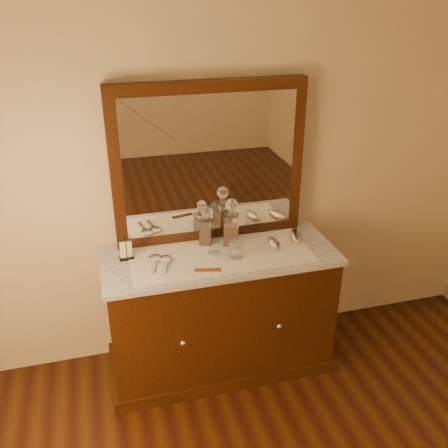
{
  "coord_description": "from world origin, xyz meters",
  "views": [
    {
      "loc": [
        -0.67,
        -0.61,
        2.34
      ],
      "look_at": [
        0.0,
        1.85,
        1.1
      ],
      "focal_mm": 39.73,
      "sensor_mm": 36.0,
      "label": 1
    }
  ],
  "objects_px": {
    "hand_mirror_outer": "(155,260)",
    "mirror_frame": "(209,164)",
    "brush_near": "(274,244)",
    "hand_mirror_inner": "(165,261)",
    "napkin_rack": "(126,251)",
    "dresser_cabinet": "(220,313)",
    "brush_far": "(296,237)",
    "decanter_left": "(206,230)",
    "decanter_right": "(231,227)",
    "comb": "(208,270)",
    "pin_dish": "(214,253)"
  },
  "relations": [
    {
      "from": "decanter_right",
      "to": "brush_near",
      "type": "distance_m",
      "value": 0.29
    },
    {
      "from": "hand_mirror_outer",
      "to": "mirror_frame",
      "type": "bearing_deg",
      "value": 30.89
    },
    {
      "from": "pin_dish",
      "to": "decanter_left",
      "type": "distance_m",
      "value": 0.18
    },
    {
      "from": "napkin_rack",
      "to": "hand_mirror_inner",
      "type": "bearing_deg",
      "value": -26.17
    },
    {
      "from": "hand_mirror_inner",
      "to": "napkin_rack",
      "type": "bearing_deg",
      "value": 153.83
    },
    {
      "from": "dresser_cabinet",
      "to": "brush_far",
      "type": "bearing_deg",
      "value": 4.21
    },
    {
      "from": "mirror_frame",
      "to": "hand_mirror_inner",
      "type": "relative_size",
      "value": 5.61
    },
    {
      "from": "brush_near",
      "to": "hand_mirror_outer",
      "type": "xyz_separation_m",
      "value": [
        -0.74,
        0.02,
        -0.01
      ]
    },
    {
      "from": "mirror_frame",
      "to": "brush_far",
      "type": "xyz_separation_m",
      "value": [
        0.52,
        -0.21,
        -0.47
      ]
    },
    {
      "from": "decanter_left",
      "to": "brush_far",
      "type": "bearing_deg",
      "value": -11.04
    },
    {
      "from": "decanter_right",
      "to": "hand_mirror_inner",
      "type": "height_order",
      "value": "decanter_right"
    },
    {
      "from": "decanter_right",
      "to": "comb",
      "type": "bearing_deg",
      "value": -128.19
    },
    {
      "from": "brush_near",
      "to": "brush_far",
      "type": "relative_size",
      "value": 0.84
    },
    {
      "from": "pin_dish",
      "to": "comb",
      "type": "relative_size",
      "value": 0.5
    },
    {
      "from": "hand_mirror_outer",
      "to": "brush_far",
      "type": "bearing_deg",
      "value": 1.98
    },
    {
      "from": "decanter_right",
      "to": "brush_far",
      "type": "relative_size",
      "value": 1.59
    },
    {
      "from": "pin_dish",
      "to": "mirror_frame",
      "type": "bearing_deg",
      "value": 81.26
    },
    {
      "from": "dresser_cabinet",
      "to": "pin_dish",
      "type": "relative_size",
      "value": 17.99
    },
    {
      "from": "dresser_cabinet",
      "to": "decanter_right",
      "type": "xyz_separation_m",
      "value": [
        0.1,
        0.1,
        0.56
      ]
    },
    {
      "from": "decanter_right",
      "to": "brush_near",
      "type": "xyz_separation_m",
      "value": [
        0.24,
        -0.11,
        -0.1
      ]
    },
    {
      "from": "comb",
      "to": "brush_far",
      "type": "xyz_separation_m",
      "value": [
        0.64,
        0.22,
        0.02
      ]
    },
    {
      "from": "dresser_cabinet",
      "to": "decanter_right",
      "type": "height_order",
      "value": "decanter_right"
    },
    {
      "from": "decanter_left",
      "to": "brush_near",
      "type": "xyz_separation_m",
      "value": [
        0.4,
        -0.16,
        -0.07
      ]
    },
    {
      "from": "pin_dish",
      "to": "brush_far",
      "type": "relative_size",
      "value": 0.4
    },
    {
      "from": "comb",
      "to": "hand_mirror_outer",
      "type": "xyz_separation_m",
      "value": [
        -0.28,
        0.19,
        0.0
      ]
    },
    {
      "from": "brush_far",
      "to": "hand_mirror_outer",
      "type": "xyz_separation_m",
      "value": [
        -0.92,
        -0.03,
        -0.02
      ]
    },
    {
      "from": "mirror_frame",
      "to": "pin_dish",
      "type": "xyz_separation_m",
      "value": [
        -0.04,
        -0.25,
        -0.49
      ]
    },
    {
      "from": "pin_dish",
      "to": "comb",
      "type": "xyz_separation_m",
      "value": [
        -0.08,
        -0.17,
        -0.0
      ]
    },
    {
      "from": "dresser_cabinet",
      "to": "brush_far",
      "type": "distance_m",
      "value": 0.7
    },
    {
      "from": "pin_dish",
      "to": "decanter_left",
      "type": "xyz_separation_m",
      "value": [
        -0.01,
        0.16,
        0.09
      ]
    },
    {
      "from": "dresser_cabinet",
      "to": "hand_mirror_outer",
      "type": "xyz_separation_m",
      "value": [
        -0.4,
        0.01,
        0.45
      ]
    },
    {
      "from": "napkin_rack",
      "to": "hand_mirror_outer",
      "type": "xyz_separation_m",
      "value": [
        0.16,
        -0.08,
        -0.04
      ]
    },
    {
      "from": "mirror_frame",
      "to": "napkin_rack",
      "type": "height_order",
      "value": "mirror_frame"
    },
    {
      "from": "dresser_cabinet",
      "to": "mirror_frame",
      "type": "bearing_deg",
      "value": 90.0
    },
    {
      "from": "brush_far",
      "to": "decanter_left",
      "type": "bearing_deg",
      "value": 168.96
    },
    {
      "from": "napkin_rack",
      "to": "decanter_left",
      "type": "relative_size",
      "value": 0.53
    },
    {
      "from": "mirror_frame",
      "to": "brush_far",
      "type": "height_order",
      "value": "mirror_frame"
    },
    {
      "from": "brush_far",
      "to": "hand_mirror_inner",
      "type": "relative_size",
      "value": 0.91
    },
    {
      "from": "hand_mirror_outer",
      "to": "hand_mirror_inner",
      "type": "bearing_deg",
      "value": -23.03
    },
    {
      "from": "mirror_frame",
      "to": "napkin_rack",
      "type": "xyz_separation_m",
      "value": [
        -0.56,
        -0.16,
        -0.45
      ]
    },
    {
      "from": "napkin_rack",
      "to": "hand_mirror_inner",
      "type": "distance_m",
      "value": 0.24
    },
    {
      "from": "brush_far",
      "to": "brush_near",
      "type": "bearing_deg",
      "value": -163.75
    },
    {
      "from": "comb",
      "to": "napkin_rack",
      "type": "xyz_separation_m",
      "value": [
        -0.44,
        0.27,
        0.04
      ]
    },
    {
      "from": "decanter_right",
      "to": "hand_mirror_outer",
      "type": "relative_size",
      "value": 1.38
    },
    {
      "from": "mirror_frame",
      "to": "hand_mirror_inner",
      "type": "distance_m",
      "value": 0.65
    },
    {
      "from": "mirror_frame",
      "to": "decanter_right",
      "type": "bearing_deg",
      "value": -54.49
    },
    {
      "from": "decanter_right",
      "to": "hand_mirror_inner",
      "type": "bearing_deg",
      "value": -164.82
    },
    {
      "from": "mirror_frame",
      "to": "decanter_left",
      "type": "xyz_separation_m",
      "value": [
        -0.05,
        -0.1,
        -0.4
      ]
    },
    {
      "from": "brush_near",
      "to": "hand_mirror_inner",
      "type": "relative_size",
      "value": 0.76
    },
    {
      "from": "hand_mirror_outer",
      "to": "hand_mirror_inner",
      "type": "relative_size",
      "value": 1.04
    }
  ]
}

